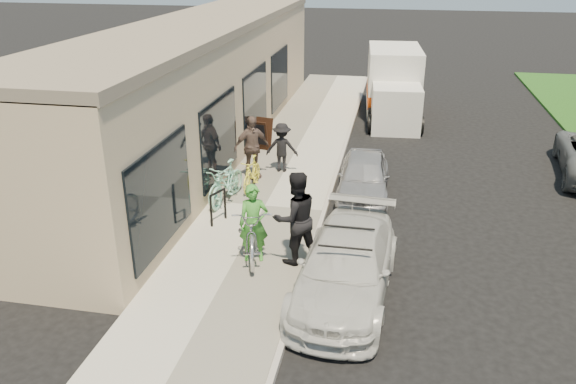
{
  "coord_description": "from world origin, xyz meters",
  "views": [
    {
      "loc": [
        1.14,
        -9.96,
        6.27
      ],
      "look_at": [
        -1.18,
        1.94,
        1.05
      ],
      "focal_mm": 35.0,
      "sensor_mm": 36.0,
      "label": 1
    }
  ],
  "objects_px": {
    "bike_rack": "(218,204)",
    "bystander_a": "(282,147)",
    "cruiser_bike_b": "(226,184)",
    "man_standing": "(295,218)",
    "bystander_b": "(252,147)",
    "cruiser_bike_c": "(252,173)",
    "moving_truck": "(394,87)",
    "sedan_white": "(346,266)",
    "sedan_silver": "(364,176)",
    "sandwich_board": "(261,134)",
    "cruiser_bike_a": "(226,182)",
    "woman_rider": "(254,223)",
    "tandem_bike": "(252,227)"
  },
  "relations": [
    {
      "from": "moving_truck",
      "to": "bystander_b",
      "type": "relative_size",
      "value": 3.02
    },
    {
      "from": "woman_rider",
      "to": "cruiser_bike_a",
      "type": "distance_m",
      "value": 3.24
    },
    {
      "from": "bike_rack",
      "to": "woman_rider",
      "type": "bearing_deg",
      "value": -50.36
    },
    {
      "from": "sandwich_board",
      "to": "cruiser_bike_b",
      "type": "xyz_separation_m",
      "value": [
        0.09,
        -4.32,
        -0.03
      ]
    },
    {
      "from": "sedan_silver",
      "to": "moving_truck",
      "type": "relative_size",
      "value": 0.62
    },
    {
      "from": "sedan_white",
      "to": "tandem_bike",
      "type": "distance_m",
      "value": 2.38
    },
    {
      "from": "woman_rider",
      "to": "cruiser_bike_a",
      "type": "xyz_separation_m",
      "value": [
        -1.49,
        2.86,
        -0.32
      ]
    },
    {
      "from": "moving_truck",
      "to": "man_standing",
      "type": "height_order",
      "value": "moving_truck"
    },
    {
      "from": "moving_truck",
      "to": "cruiser_bike_b",
      "type": "height_order",
      "value": "moving_truck"
    },
    {
      "from": "cruiser_bike_b",
      "to": "man_standing",
      "type": "bearing_deg",
      "value": -45.48
    },
    {
      "from": "sandwich_board",
      "to": "bystander_a",
      "type": "height_order",
      "value": "bystander_a"
    },
    {
      "from": "sandwich_board",
      "to": "cruiser_bike_c",
      "type": "distance_m",
      "value": 3.39
    },
    {
      "from": "tandem_bike",
      "to": "cruiser_bike_a",
      "type": "relative_size",
      "value": 1.33
    },
    {
      "from": "cruiser_bike_a",
      "to": "moving_truck",
      "type": "bearing_deg",
      "value": 80.73
    },
    {
      "from": "sedan_white",
      "to": "cruiser_bike_b",
      "type": "distance_m",
      "value": 5.03
    },
    {
      "from": "sandwich_board",
      "to": "sedan_white",
      "type": "bearing_deg",
      "value": -52.98
    },
    {
      "from": "moving_truck",
      "to": "bystander_a",
      "type": "bearing_deg",
      "value": -116.61
    },
    {
      "from": "woman_rider",
      "to": "bystander_b",
      "type": "distance_m",
      "value": 4.78
    },
    {
      "from": "man_standing",
      "to": "woman_rider",
      "type": "bearing_deg",
      "value": -28.15
    },
    {
      "from": "sedan_white",
      "to": "cruiser_bike_b",
      "type": "height_order",
      "value": "sedan_white"
    },
    {
      "from": "sandwich_board",
      "to": "sedan_silver",
      "type": "distance_m",
      "value": 4.68
    },
    {
      "from": "bystander_a",
      "to": "bike_rack",
      "type": "bearing_deg",
      "value": 73.7
    },
    {
      "from": "bystander_b",
      "to": "sedan_silver",
      "type": "bearing_deg",
      "value": -47.51
    },
    {
      "from": "sedan_white",
      "to": "man_standing",
      "type": "bearing_deg",
      "value": 148.47
    },
    {
      "from": "bike_rack",
      "to": "sedan_white",
      "type": "distance_m",
      "value": 4.04
    },
    {
      "from": "bike_rack",
      "to": "bystander_b",
      "type": "bearing_deg",
      "value": 88.85
    },
    {
      "from": "moving_truck",
      "to": "bystander_b",
      "type": "distance_m",
      "value": 9.03
    },
    {
      "from": "cruiser_bike_a",
      "to": "bystander_a",
      "type": "height_order",
      "value": "bystander_a"
    },
    {
      "from": "sedan_silver",
      "to": "woman_rider",
      "type": "distance_m",
      "value": 4.68
    },
    {
      "from": "sedan_silver",
      "to": "sandwich_board",
      "type": "bearing_deg",
      "value": 138.81
    },
    {
      "from": "sedan_white",
      "to": "sedan_silver",
      "type": "xyz_separation_m",
      "value": [
        -0.0,
        4.93,
        -0.05
      ]
    },
    {
      "from": "cruiser_bike_a",
      "to": "bystander_a",
      "type": "xyz_separation_m",
      "value": [
        1.01,
        2.44,
        0.21
      ]
    },
    {
      "from": "woman_rider",
      "to": "man_standing",
      "type": "distance_m",
      "value": 0.89
    },
    {
      "from": "woman_rider",
      "to": "cruiser_bike_a",
      "type": "relative_size",
      "value": 0.97
    },
    {
      "from": "moving_truck",
      "to": "tandem_bike",
      "type": "relative_size",
      "value": 2.37
    },
    {
      "from": "bike_rack",
      "to": "cruiser_bike_b",
      "type": "relative_size",
      "value": 0.45
    },
    {
      "from": "cruiser_bike_a",
      "to": "bystander_b",
      "type": "bearing_deg",
      "value": 94.93
    },
    {
      "from": "bystander_a",
      "to": "cruiser_bike_b",
      "type": "bearing_deg",
      "value": 63.54
    },
    {
      "from": "woman_rider",
      "to": "man_standing",
      "type": "xyz_separation_m",
      "value": [
        0.87,
        0.1,
        0.16
      ]
    },
    {
      "from": "tandem_bike",
      "to": "bystander_b",
      "type": "height_order",
      "value": "bystander_b"
    },
    {
      "from": "woman_rider",
      "to": "cruiser_bike_b",
      "type": "distance_m",
      "value": 3.24
    },
    {
      "from": "moving_truck",
      "to": "bystander_b",
      "type": "xyz_separation_m",
      "value": [
        -3.85,
        -8.17,
        -0.11
      ]
    },
    {
      "from": "bystander_a",
      "to": "woman_rider",
      "type": "bearing_deg",
      "value": 91.17
    },
    {
      "from": "cruiser_bike_a",
      "to": "cruiser_bike_b",
      "type": "height_order",
      "value": "cruiser_bike_a"
    },
    {
      "from": "sedan_white",
      "to": "cruiser_bike_a",
      "type": "distance_m",
      "value": 5.03
    },
    {
      "from": "bystander_b",
      "to": "cruiser_bike_c",
      "type": "bearing_deg",
      "value": -116.12
    },
    {
      "from": "bike_rack",
      "to": "bystander_a",
      "type": "bearing_deg",
      "value": 77.73
    },
    {
      "from": "bike_rack",
      "to": "bystander_b",
      "type": "relative_size",
      "value": 0.45
    },
    {
      "from": "tandem_bike",
      "to": "cruiser_bike_b",
      "type": "bearing_deg",
      "value": 102.46
    },
    {
      "from": "cruiser_bike_c",
      "to": "cruiser_bike_a",
      "type": "bearing_deg",
      "value": -112.01
    }
  ]
}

